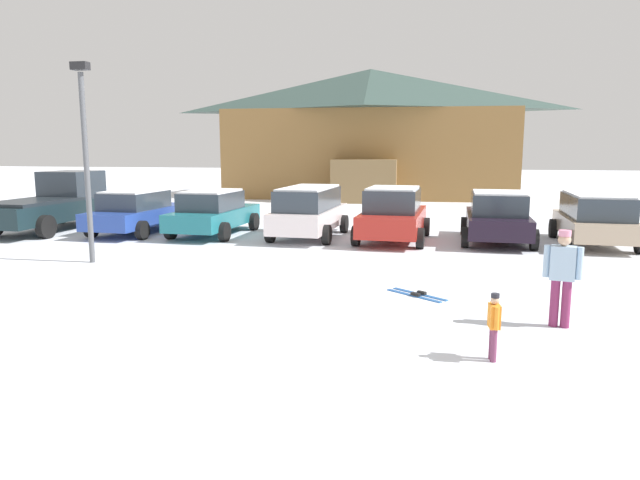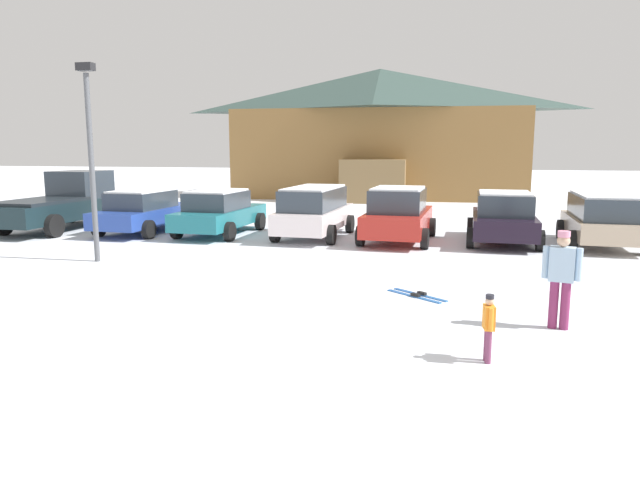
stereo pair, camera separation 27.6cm
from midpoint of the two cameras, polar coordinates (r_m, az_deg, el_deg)
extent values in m
plane|color=silver|center=(6.73, -3.24, -17.44)|extent=(160.00, 160.00, 0.00)
cube|color=olive|center=(36.70, 4.77, 8.55)|extent=(17.60, 8.03, 5.32)
pyramid|color=#2F443E|center=(36.88, 4.86, 14.70)|extent=(18.23, 8.66, 2.57)
cube|color=olive|center=(32.22, 4.18, 5.89)|extent=(3.68, 1.96, 2.40)
cube|color=#27449D|center=(21.63, -18.00, 2.31)|extent=(1.99, 4.69, 0.57)
cube|color=#2D3842|center=(21.38, -18.40, 3.79)|extent=(1.68, 2.47, 0.60)
cube|color=white|center=(21.36, -18.45, 4.67)|extent=(1.56, 2.34, 0.06)
cylinder|color=black|center=(23.38, -18.16, 2.07)|extent=(0.25, 0.65, 0.64)
cylinder|color=black|center=(22.43, -13.95, 1.97)|extent=(0.25, 0.65, 0.64)
cylinder|color=black|center=(21.02, -22.25, 1.10)|extent=(0.25, 0.65, 0.64)
cylinder|color=black|center=(19.96, -17.73, 0.95)|extent=(0.25, 0.65, 0.64)
cube|color=#1E6E7A|center=(20.50, -10.90, 2.26)|extent=(2.00, 4.53, 0.59)
cube|color=#2D3842|center=(20.23, -11.22, 3.87)|extent=(1.69, 2.39, 0.61)
cube|color=white|center=(20.21, -11.24, 4.82)|extent=(1.57, 2.27, 0.06)
cylinder|color=black|center=(22.18, -11.66, 1.98)|extent=(0.25, 0.65, 0.64)
cylinder|color=black|center=(21.42, -6.98, 1.85)|extent=(0.25, 0.65, 0.64)
cylinder|color=black|center=(19.75, -15.10, 0.99)|extent=(0.25, 0.65, 0.64)
cylinder|color=black|center=(18.89, -9.96, 0.81)|extent=(0.25, 0.65, 0.64)
cube|color=silver|center=(19.49, -1.49, 2.19)|extent=(1.96, 4.51, 0.67)
cube|color=#2D3842|center=(19.33, -1.57, 4.16)|extent=(1.70, 3.44, 0.69)
cube|color=white|center=(19.30, -1.57, 5.26)|extent=(1.58, 3.26, 0.06)
cylinder|color=black|center=(21.10, -2.94, 1.80)|extent=(0.25, 0.65, 0.64)
cylinder|color=black|center=(20.63, 2.05, 1.63)|extent=(0.25, 0.65, 0.64)
cylinder|color=black|center=(18.52, -5.42, 0.74)|extent=(0.25, 0.65, 0.64)
cylinder|color=black|center=(17.98, 0.22, 0.53)|extent=(0.25, 0.65, 0.64)
cube|color=#AF251D|center=(18.88, 6.91, 1.90)|extent=(2.08, 4.39, 0.67)
cube|color=#2D3842|center=(18.60, 6.87, 3.96)|extent=(1.74, 2.32, 0.73)
cube|color=white|center=(18.57, 6.89, 5.17)|extent=(1.63, 2.20, 0.06)
cylinder|color=black|center=(20.38, 4.62, 1.52)|extent=(0.25, 0.65, 0.64)
cylinder|color=black|center=(20.14, 10.19, 1.31)|extent=(0.25, 0.65, 0.64)
cylinder|color=black|center=(17.78, 3.16, 0.42)|extent=(0.25, 0.65, 0.64)
cylinder|color=black|center=(17.52, 9.55, 0.17)|extent=(0.25, 0.65, 0.64)
cube|color=black|center=(19.29, 16.87, 1.64)|extent=(2.03, 4.37, 0.61)
cube|color=#2D3842|center=(19.01, 16.99, 3.48)|extent=(1.73, 2.30, 0.67)
cube|color=white|center=(18.98, 17.05, 4.57)|extent=(1.61, 2.18, 0.06)
cylinder|color=black|center=(20.61, 13.84, 1.37)|extent=(0.24, 0.65, 0.64)
cylinder|color=black|center=(20.73, 19.39, 1.16)|extent=(0.24, 0.65, 0.64)
cylinder|color=black|center=(17.98, 13.88, 0.26)|extent=(0.24, 0.65, 0.64)
cylinder|color=black|center=(18.11, 20.23, 0.02)|extent=(0.24, 0.65, 0.64)
cube|color=tan|center=(19.82, 25.34, 1.29)|extent=(2.07, 4.31, 0.58)
cube|color=#2D3842|center=(19.67, 25.52, 3.07)|extent=(1.80, 3.28, 0.68)
cube|color=white|center=(19.64, 25.59, 4.14)|extent=(1.68, 3.12, 0.06)
cylinder|color=black|center=(20.97, 21.93, 1.10)|extent=(0.25, 0.65, 0.64)
cylinder|color=black|center=(21.34, 27.26, 0.87)|extent=(0.25, 0.65, 0.64)
cylinder|color=black|center=(18.41, 23.01, 0.00)|extent=(0.25, 0.65, 0.64)
cylinder|color=black|center=(18.83, 29.03, -0.24)|extent=(0.25, 0.65, 0.64)
cube|color=#16272C|center=(23.40, -25.44, 2.71)|extent=(2.03, 5.97, 0.70)
cube|color=#2D3842|center=(24.28, -23.87, 5.09)|extent=(1.79, 1.93, 1.05)
cube|color=#1E252A|center=(22.56, -27.11, 3.43)|extent=(1.97, 3.30, 0.12)
cylinder|color=black|center=(25.48, -24.81, 2.41)|extent=(0.28, 0.81, 0.80)
cylinder|color=black|center=(24.28, -20.87, 2.36)|extent=(0.28, 0.81, 0.80)
cylinder|color=black|center=(21.41, -26.06, 1.20)|extent=(0.28, 0.81, 0.80)
cylinder|color=#7D2953|center=(10.50, 21.70, -5.86)|extent=(0.15, 0.15, 0.82)
cylinder|color=#7D2953|center=(10.50, 22.68, -5.93)|extent=(0.15, 0.15, 0.82)
cube|color=#9DBAD5|center=(10.35, 22.42, -2.14)|extent=(0.45, 0.33, 0.58)
cylinder|color=#9DBAD5|center=(10.36, 21.02, -1.97)|extent=(0.11, 0.11, 0.55)
cylinder|color=#9DBAD5|center=(10.34, 23.84, -2.16)|extent=(0.11, 0.11, 0.55)
sphere|color=tan|center=(10.28, 22.56, 0.02)|extent=(0.21, 0.21, 0.21)
cylinder|color=pink|center=(10.27, 22.60, 0.64)|extent=(0.20, 0.20, 0.10)
cylinder|color=#733655|center=(8.66, 15.94, -9.87)|extent=(0.09, 0.09, 0.49)
cylinder|color=#733655|center=(8.56, 16.08, -10.10)|extent=(0.09, 0.09, 0.49)
cube|color=orange|center=(8.48, 16.14, -7.33)|extent=(0.17, 0.25, 0.34)
cylinder|color=orange|center=(8.62, 15.94, -6.99)|extent=(0.07, 0.07, 0.33)
cylinder|color=orange|center=(8.34, 16.35, -7.56)|extent=(0.07, 0.07, 0.33)
sphere|color=tan|center=(8.42, 16.21, -5.80)|extent=(0.12, 0.12, 0.12)
cylinder|color=#25252D|center=(8.40, 16.23, -5.36)|extent=(0.12, 0.12, 0.06)
cube|color=#2660AD|center=(11.93, 8.68, -5.53)|extent=(1.15, 0.92, 0.02)
cube|color=black|center=(11.89, 8.87, -5.39)|extent=(0.21, 0.19, 0.06)
cube|color=#2660AD|center=(12.08, 9.30, -5.37)|extent=(1.15, 0.92, 0.02)
cube|color=black|center=(12.04, 9.48, -5.22)|extent=(0.21, 0.19, 0.06)
cylinder|color=#515459|center=(16.22, -22.75, 6.51)|extent=(0.14, 0.14, 4.93)
cube|color=#232326|center=(16.34, -23.34, 15.69)|extent=(0.44, 0.24, 0.20)
camera|label=1|loc=(0.14, -90.67, -0.11)|focal=32.00mm
camera|label=2|loc=(0.14, 89.33, 0.11)|focal=32.00mm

